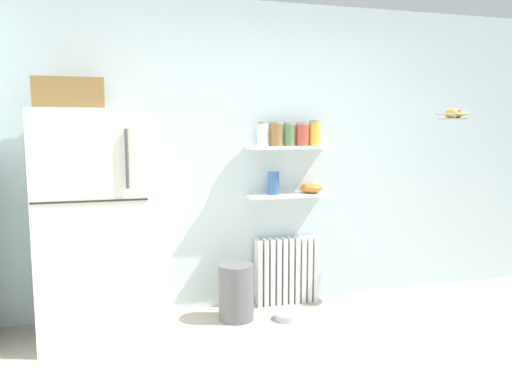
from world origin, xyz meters
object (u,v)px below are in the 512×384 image
object	(u,v)px
storage_jar_1	(276,134)
pet_food_bowl	(287,316)
radiator	(287,271)
refrigerator	(92,219)
storage_jar_0	(262,134)
storage_jar_4	(315,133)
storage_jar_2	(289,134)
hanging_fruit_basket	(453,115)
trash_bin	(236,292)
storage_jar_3	(302,134)
vase	(273,183)
shelf_bowl	(311,188)

from	to	relation	value
storage_jar_1	pet_food_bowl	world-z (taller)	storage_jar_1
radiator	storage_jar_1	bearing A→B (deg)	-165.75
refrigerator	storage_jar_1	size ratio (longest dim) A/B	9.28
pet_food_bowl	storage_jar_1	bearing A→B (deg)	87.92
storage_jar_0	storage_jar_4	xyz separation A→B (m)	(0.47, 0.00, 0.01)
storage_jar_0	storage_jar_1	xyz separation A→B (m)	(0.12, 0.00, -0.00)
radiator	storage_jar_4	bearing A→B (deg)	-7.24
storage_jar_0	pet_food_bowl	xyz separation A→B (m)	(0.11, -0.34, -1.47)
storage_jar_2	hanging_fruit_basket	world-z (taller)	hanging_fruit_basket
trash_bin	hanging_fruit_basket	bearing A→B (deg)	-4.97
storage_jar_3	pet_food_bowl	distance (m)	1.53
refrigerator	storage_jar_0	xyz separation A→B (m)	(1.37, 0.23, 0.61)
storage_jar_1	trash_bin	xyz separation A→B (m)	(-0.41, -0.22, -1.27)
vase	shelf_bowl	size ratio (longest dim) A/B	1.01
storage_jar_0	shelf_bowl	size ratio (longest dim) A/B	1.06
trash_bin	refrigerator	bearing A→B (deg)	-179.85
trash_bin	hanging_fruit_basket	distance (m)	2.35
refrigerator	storage_jar_2	world-z (taller)	refrigerator
shelf_bowl	hanging_fruit_basket	distance (m)	1.35
vase	shelf_bowl	world-z (taller)	vase
hanging_fruit_basket	storage_jar_3	bearing A→B (deg)	162.47
vase	hanging_fruit_basket	distance (m)	1.63
storage_jar_1	vase	bearing A→B (deg)	-180.00
trash_bin	hanging_fruit_basket	world-z (taller)	hanging_fruit_basket
storage_jar_0	pet_food_bowl	distance (m)	1.52
refrigerator	trash_bin	bearing A→B (deg)	0.15
radiator	storage_jar_4	size ratio (longest dim) A/B	2.71
storage_jar_4	hanging_fruit_basket	xyz separation A→B (m)	(1.10, -0.38, 0.16)
vase	pet_food_bowl	xyz separation A→B (m)	(0.01, -0.34, -1.06)
storage_jar_4	vase	xyz separation A→B (m)	(-0.37, -0.00, -0.42)
refrigerator	radiator	size ratio (longest dim) A/B	3.20
vase	storage_jar_0	bearing A→B (deg)	180.00
radiator	vase	xyz separation A→B (m)	(-0.14, -0.03, 0.79)
storage_jar_0	shelf_bowl	world-z (taller)	storage_jar_0
storage_jar_1	hanging_fruit_basket	world-z (taller)	hanging_fruit_basket
radiator	storage_jar_3	bearing A→B (deg)	-14.25
refrigerator	storage_jar_2	xyz separation A→B (m)	(1.61, 0.23, 0.61)
refrigerator	pet_food_bowl	size ratio (longest dim) A/B	9.55
refrigerator	trash_bin	xyz separation A→B (m)	(1.09, 0.00, -0.66)
storage_jar_1	shelf_bowl	distance (m)	0.57
storage_jar_2	pet_food_bowl	distance (m)	1.52
pet_food_bowl	hanging_fruit_basket	distance (m)	2.20
storage_jar_3	shelf_bowl	xyz separation A→B (m)	(0.09, 0.00, -0.47)
radiator	storage_jar_0	world-z (taller)	storage_jar_0
refrigerator	storage_jar_0	bearing A→B (deg)	9.33
storage_jar_1	hanging_fruit_basket	bearing A→B (deg)	-14.82
storage_jar_4	pet_food_bowl	bearing A→B (deg)	-137.02
pet_food_bowl	vase	bearing A→B (deg)	91.10
radiator	vase	bearing A→B (deg)	-167.66
storage_jar_4	hanging_fruit_basket	size ratio (longest dim) A/B	0.75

